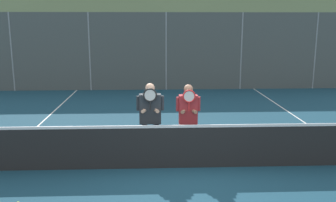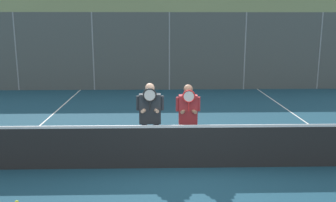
{
  "view_description": "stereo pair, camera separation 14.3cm",
  "coord_description": "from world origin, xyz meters",
  "px_view_note": "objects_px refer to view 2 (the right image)",
  "views": [
    {
      "loc": [
        -0.64,
        -7.5,
        3.06
      ],
      "look_at": [
        -0.28,
        0.78,
        1.3
      ],
      "focal_mm": 40.0,
      "sensor_mm": 36.0,
      "label": 1
    },
    {
      "loc": [
        -0.49,
        -7.5,
        3.06
      ],
      "look_at": [
        -0.28,
        0.78,
        1.3
      ],
      "focal_mm": 40.0,
      "sensor_mm": 36.0,
      "label": 2
    }
  ],
  "objects_px": {
    "player_leftmost": "(150,114)",
    "player_center_left": "(188,116)",
    "car_left_of_center": "(167,66)",
    "car_center": "(258,65)",
    "car_far_left": "(70,65)",
    "tennis_ball_on_court": "(17,202)"
  },
  "relations": [
    {
      "from": "car_left_of_center",
      "to": "car_center",
      "type": "height_order",
      "value": "car_left_of_center"
    },
    {
      "from": "car_center",
      "to": "player_leftmost",
      "type": "bearing_deg",
      "value": -115.99
    },
    {
      "from": "car_left_of_center",
      "to": "car_far_left",
      "type": "bearing_deg",
      "value": 175.34
    },
    {
      "from": "player_leftmost",
      "to": "car_center",
      "type": "distance_m",
      "value": 12.11
    },
    {
      "from": "car_far_left",
      "to": "car_left_of_center",
      "type": "xyz_separation_m",
      "value": [
        4.94,
        -0.4,
        0.0
      ]
    },
    {
      "from": "player_center_left",
      "to": "player_leftmost",
      "type": "bearing_deg",
      "value": 178.42
    },
    {
      "from": "car_far_left",
      "to": "car_center",
      "type": "distance_m",
      "value": 9.62
    },
    {
      "from": "player_center_left",
      "to": "car_left_of_center",
      "type": "height_order",
      "value": "player_center_left"
    },
    {
      "from": "player_leftmost",
      "to": "player_center_left",
      "type": "height_order",
      "value": "player_leftmost"
    },
    {
      "from": "player_center_left",
      "to": "car_far_left",
      "type": "distance_m",
      "value": 12.25
    },
    {
      "from": "player_leftmost",
      "to": "car_center",
      "type": "height_order",
      "value": "player_leftmost"
    },
    {
      "from": "player_leftmost",
      "to": "tennis_ball_on_court",
      "type": "height_order",
      "value": "player_leftmost"
    },
    {
      "from": "player_leftmost",
      "to": "car_left_of_center",
      "type": "xyz_separation_m",
      "value": [
        0.63,
        10.69,
        -0.17
      ]
    },
    {
      "from": "car_far_left",
      "to": "tennis_ball_on_court",
      "type": "bearing_deg",
      "value": -81.13
    },
    {
      "from": "player_leftmost",
      "to": "car_far_left",
      "type": "relative_size",
      "value": 0.36
    },
    {
      "from": "car_center",
      "to": "car_far_left",
      "type": "bearing_deg",
      "value": 178.8
    },
    {
      "from": "tennis_ball_on_court",
      "to": "car_far_left",
      "type": "bearing_deg",
      "value": 98.87
    },
    {
      "from": "player_leftmost",
      "to": "car_far_left",
      "type": "xyz_separation_m",
      "value": [
        -4.31,
        11.09,
        -0.17
      ]
    },
    {
      "from": "player_center_left",
      "to": "car_left_of_center",
      "type": "bearing_deg",
      "value": 91.12
    },
    {
      "from": "car_left_of_center",
      "to": "player_leftmost",
      "type": "bearing_deg",
      "value": -93.39
    },
    {
      "from": "player_leftmost",
      "to": "tennis_ball_on_court",
      "type": "bearing_deg",
      "value": -136.57
    },
    {
      "from": "player_leftmost",
      "to": "tennis_ball_on_court",
      "type": "distance_m",
      "value": 3.25
    }
  ]
}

